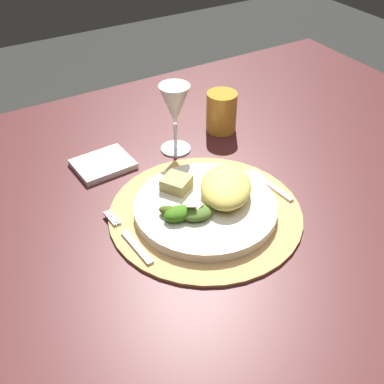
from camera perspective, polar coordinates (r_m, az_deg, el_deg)
name	(u,v)px	position (r m, az deg, el deg)	size (l,w,h in m)	color
ground_plane	(206,383)	(1.57, 1.67, -21.49)	(6.00, 6.00, 0.00)	#2A2B27
dining_table	(211,247)	(1.12, 2.20, -6.41)	(1.45, 1.05, 0.75)	#491D1D
placemat	(205,213)	(0.93, 1.59, -2.47)	(0.37, 0.37, 0.01)	tan
dinner_plate	(206,208)	(0.92, 1.60, -1.87)	(0.27, 0.27, 0.02)	silver
pasta_serving	(226,186)	(0.92, 3.99, 0.66)	(0.14, 0.10, 0.04)	#EBD05D
salad_greens	(185,213)	(0.88, -0.87, -2.44)	(0.10, 0.08, 0.03)	#4B6C25
bread_piece	(177,183)	(0.94, -1.83, 1.06)	(0.05, 0.05, 0.02)	tan
fork	(130,239)	(0.87, -7.30, -5.48)	(0.02, 0.16, 0.00)	silver
spoon	(263,180)	(1.01, 8.30, 1.45)	(0.03, 0.13, 0.01)	silver
napkin	(103,164)	(1.07, -10.38, 3.25)	(0.12, 0.10, 0.01)	white
wine_glass	(176,107)	(1.06, -1.90, 9.94)	(0.07, 0.07, 0.16)	silver
amber_tumbler	(221,112)	(1.16, 3.48, 9.37)	(0.07, 0.07, 0.10)	gold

